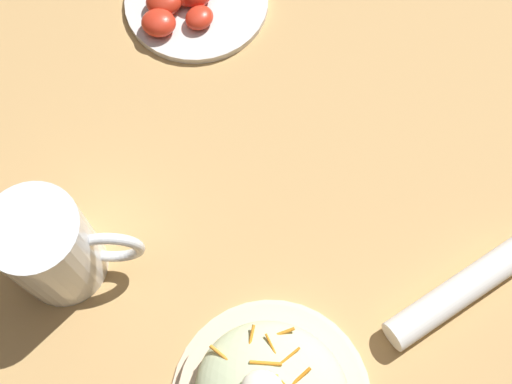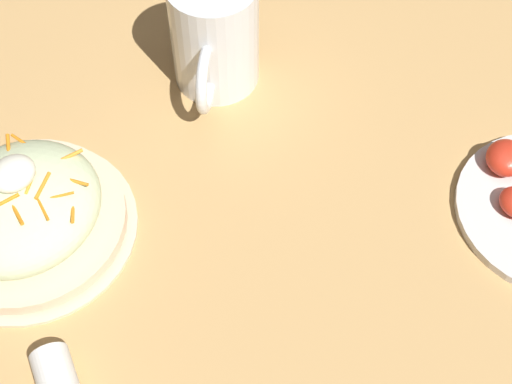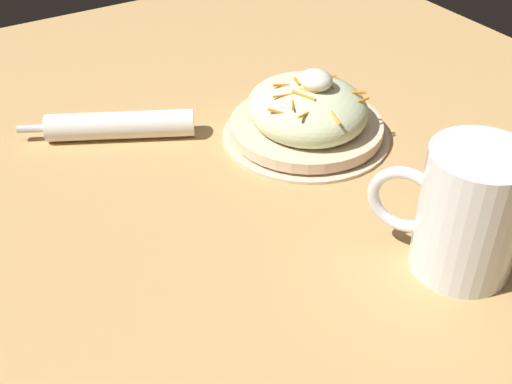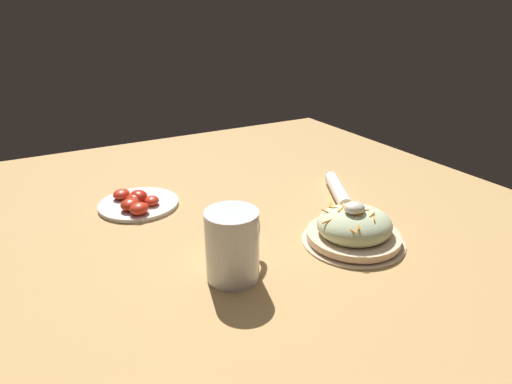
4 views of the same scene
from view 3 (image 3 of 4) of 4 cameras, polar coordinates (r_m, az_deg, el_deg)
ground_plane at (r=0.66m, az=-5.48°, el=-6.59°), size 1.43×1.43×0.00m
salad_plate at (r=0.84m, az=4.42°, el=6.61°), size 0.22×0.22×0.10m
beer_mug at (r=0.66m, az=17.77°, el=-2.15°), size 0.14×0.11×0.13m
napkin_roll at (r=0.86m, az=-11.78°, el=5.68°), size 0.12×0.21×0.04m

